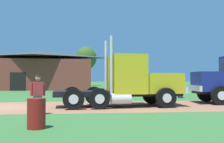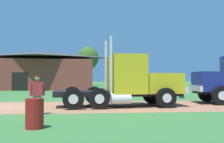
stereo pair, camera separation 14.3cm
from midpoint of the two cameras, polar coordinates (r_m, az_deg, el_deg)
The scene contains 8 objects.
ground_plane at distance 15.43m, azimuth -21.11°, elevation -6.94°, with size 200.00×200.00×0.00m, color #3B7135.
dirt_track at distance 15.43m, azimuth -21.11°, elevation -6.92°, with size 120.00×5.99×0.01m, color #A26C4D.
truck_foreground_white at distance 14.85m, azimuth 4.46°, elevation -2.24°, with size 7.02×3.06×3.64m.
visitor_standing_near at distance 11.74m, azimuth -14.96°, elevation -4.42°, with size 0.60×0.36×1.64m.
visitor_far_side at distance 21.42m, azimuth 14.40°, elevation -3.12°, with size 0.44×0.54×1.59m.
steel_barrel at distance 8.63m, azimuth -15.36°, elevation -8.42°, with size 0.55×0.55×0.91m, color maroon.
shed_building at distance 37.65m, azimuth -14.47°, elevation 0.09°, with size 14.24×7.82×5.08m.
tree_mid at distance 51.37m, azimuth -4.92°, elevation 2.77°, with size 3.89×3.89×7.39m.
Camera 2 is at (4.17, -14.81, 1.52)m, focal length 43.91 mm.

